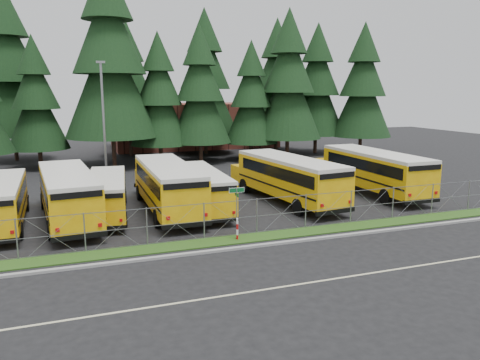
# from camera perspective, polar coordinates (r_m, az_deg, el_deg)

# --- Properties ---
(ground) EXTENTS (120.00, 120.00, 0.00)m
(ground) POSITION_cam_1_polar(r_m,az_deg,el_deg) (27.28, 3.23, -5.73)
(ground) COLOR black
(ground) RESTS_ON ground
(curb) EXTENTS (50.00, 0.25, 0.12)m
(curb) POSITION_cam_1_polar(r_m,az_deg,el_deg) (24.58, 6.08, -7.51)
(curb) COLOR gray
(curb) RESTS_ON ground
(grass_verge) EXTENTS (50.00, 1.40, 0.06)m
(grass_verge) POSITION_cam_1_polar(r_m,az_deg,el_deg) (25.79, 4.72, -6.67)
(grass_verge) COLOR #234513
(grass_verge) RESTS_ON ground
(road_lane_line) EXTENTS (50.00, 0.12, 0.01)m
(road_lane_line) POSITION_cam_1_polar(r_m,az_deg,el_deg) (20.58, 12.16, -11.58)
(road_lane_line) COLOR beige
(road_lane_line) RESTS_ON ground
(chainlink_fence) EXTENTS (44.00, 0.10, 2.00)m
(chainlink_fence) POSITION_cam_1_polar(r_m,az_deg,el_deg) (26.13, 4.11, -4.21)
(chainlink_fence) COLOR gray
(chainlink_fence) RESTS_ON ground
(brick_building) EXTENTS (22.00, 10.00, 6.00)m
(brick_building) POSITION_cam_1_polar(r_m,az_deg,el_deg) (66.25, -5.61, 6.67)
(brick_building) COLOR brown
(brick_building) RESTS_ON ground
(bus_0) EXTENTS (2.75, 10.52, 2.74)m
(bus_0) POSITION_cam_1_polar(r_m,az_deg,el_deg) (30.30, -27.11, -2.56)
(bus_0) COLOR #DC9B06
(bus_0) RESTS_ON ground
(bus_1) EXTENTS (3.88, 12.02, 3.10)m
(bus_1) POSITION_cam_1_polar(r_m,az_deg,el_deg) (29.91, -20.26, -1.85)
(bus_1) COLOR #DC9B06
(bus_1) RESTS_ON ground
(bus_2) EXTENTS (3.34, 9.99, 2.57)m
(bus_2) POSITION_cam_1_polar(r_m,az_deg,el_deg) (30.47, -15.87, -1.87)
(bus_2) COLOR #DC9B06
(bus_2) RESTS_ON ground
(bus_3) EXTENTS (2.88, 12.12, 3.18)m
(bus_3) POSITION_cam_1_polar(r_m,az_deg,el_deg) (30.67, -8.90, -0.92)
(bus_3) COLOR #DC9B06
(bus_3) RESTS_ON ground
(bus_4) EXTENTS (2.80, 10.31, 2.68)m
(bus_4) POSITION_cam_1_polar(r_m,az_deg,el_deg) (30.91, -4.87, -1.20)
(bus_4) COLOR #DC9B06
(bus_4) RESTS_ON ground
(bus_6) EXTENTS (4.28, 12.51, 3.21)m
(bus_6) POSITION_cam_1_polar(r_m,az_deg,el_deg) (33.07, 5.67, 0.05)
(bus_6) COLOR #DC9B06
(bus_6) RESTS_ON ground
(bus_east) EXTENTS (2.93, 12.39, 3.25)m
(bus_east) POSITION_cam_1_polar(r_m,az_deg,el_deg) (37.19, 15.71, 0.92)
(bus_east) COLOR #DC9B06
(bus_east) RESTS_ON ground
(street_sign) EXTENTS (0.84, 0.55, 2.81)m
(street_sign) POSITION_cam_1_polar(r_m,az_deg,el_deg) (24.46, -0.40, -2.73)
(street_sign) COLOR gray
(street_sign) RESTS_ON ground
(striped_bollard) EXTENTS (0.11, 0.11, 1.20)m
(striped_bollard) POSITION_cam_1_polar(r_m,az_deg,el_deg) (24.70, -0.34, -6.04)
(striped_bollard) COLOR #B20C0C
(striped_bollard) RESTS_ON ground
(light_standard) EXTENTS (0.70, 0.35, 10.14)m
(light_standard) POSITION_cam_1_polar(r_m,az_deg,el_deg) (40.75, -16.30, 7.23)
(light_standard) COLOR gray
(light_standard) RESTS_ON ground
(conifer_2) EXTENTS (5.98, 5.98, 13.22)m
(conifer_2) POSITION_cam_1_polar(r_m,az_deg,el_deg) (51.32, -23.61, 8.66)
(conifer_2) COLOR black
(conifer_2) RESTS_ON ground
(conifer_3) EXTENTS (9.41, 9.41, 20.81)m
(conifer_3) POSITION_cam_1_polar(r_m,az_deg,el_deg) (50.09, -15.61, 13.48)
(conifer_3) COLOR black
(conifer_3) RESTS_ON ground
(conifer_4) EXTENTS (6.27, 6.27, 13.87)m
(conifer_4) POSITION_cam_1_polar(r_m,az_deg,el_deg) (50.76, -9.83, 9.75)
(conifer_4) COLOR black
(conifer_4) RESTS_ON ground
(conifer_5) EXTENTS (6.69, 6.69, 14.79)m
(conifer_5) POSITION_cam_1_polar(r_m,az_deg,el_deg) (51.25, -4.90, 10.39)
(conifer_5) COLOR black
(conifer_5) RESTS_ON ground
(conifer_6) EXTENTS (5.99, 5.99, 13.25)m
(conifer_6) POSITION_cam_1_polar(r_m,az_deg,el_deg) (52.82, 1.37, 9.61)
(conifer_6) COLOR black
(conifer_6) RESTS_ON ground
(conifer_7) EXTENTS (7.55, 7.55, 16.71)m
(conifer_7) POSITION_cam_1_polar(r_m,az_deg,el_deg) (53.47, 5.91, 11.42)
(conifer_7) COLOR black
(conifer_7) RESTS_ON ground
(conifer_8) EXTENTS (7.19, 7.19, 15.91)m
(conifer_8) POSITION_cam_1_polar(r_m,az_deg,el_deg) (59.59, 9.34, 10.89)
(conifer_8) COLOR black
(conifer_8) RESTS_ON ground
(conifer_9) EXTENTS (7.11, 7.11, 15.71)m
(conifer_9) POSITION_cam_1_polar(r_m,az_deg,el_deg) (58.66, 14.72, 10.59)
(conifer_9) COLOR black
(conifer_9) RESTS_ON ground
(conifer_10) EXTENTS (8.68, 8.68, 19.19)m
(conifer_10) POSITION_cam_1_polar(r_m,az_deg,el_deg) (58.27, -26.32, 11.55)
(conifer_10) COLOR black
(conifer_10) RESTS_ON ground
(conifer_11) EXTENTS (7.14, 7.14, 15.78)m
(conifer_11) POSITION_cam_1_polar(r_m,az_deg,el_deg) (57.75, -13.44, 10.68)
(conifer_11) COLOR black
(conifer_11) RESTS_ON ground
(conifer_12) EXTENTS (7.95, 7.95, 17.57)m
(conifer_12) POSITION_cam_1_polar(r_m,az_deg,el_deg) (58.52, -4.27, 11.82)
(conifer_12) COLOR black
(conifer_12) RESTS_ON ground
(conifer_13) EXTENTS (7.61, 7.61, 16.84)m
(conifer_13) POSITION_cam_1_polar(r_m,az_deg,el_deg) (61.61, 4.50, 11.43)
(conifer_13) COLOR black
(conifer_13) RESTS_ON ground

